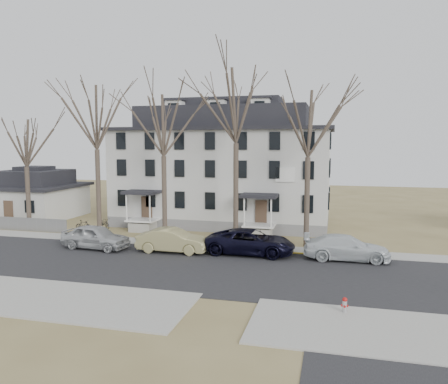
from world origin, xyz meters
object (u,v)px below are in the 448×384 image
(bicycle_left, at_px, (104,224))
(tree_bungalow, at_px, (25,140))
(tree_mid_right, at_px, (309,119))
(car_white, at_px, (347,248))
(car_navy, at_px, (250,242))
(small_house, at_px, (36,196))
(tree_mid_left, at_px, (163,121))
(boarding_house, at_px, (224,168))
(bicycle_right, at_px, (84,226))
(car_tan, at_px, (173,241))
(fire_hydrant, at_px, (345,305))
(tree_far_left, at_px, (96,113))
(tree_center, at_px, (236,100))
(car_silver, at_px, (96,237))

(bicycle_left, bearing_deg, tree_bungalow, 142.16)
(tree_mid_right, relative_size, car_white, 2.25)
(bicycle_left, bearing_deg, car_navy, -79.13)
(small_house, relative_size, tree_mid_left, 0.68)
(tree_mid_left, bearing_deg, car_navy, -24.30)
(tree_bungalow, bearing_deg, boarding_house, 27.01)
(boarding_house, xyz_separation_m, small_house, (-20.00, -1.96, -3.13))
(bicycle_right, bearing_deg, small_house, 61.58)
(boarding_house, xyz_separation_m, bicycle_right, (-11.07, -7.32, -4.90))
(car_tan, distance_m, car_white, 12.05)
(tree_mid_right, xyz_separation_m, fire_hydrant, (2.55, -13.09, -9.21))
(boarding_house, relative_size, car_navy, 3.34)
(tree_far_left, relative_size, fire_hydrant, 17.70)
(tree_far_left, xyz_separation_m, bicycle_right, (-2.07, 0.83, -9.86))
(tree_center, xyz_separation_m, tree_mid_right, (5.50, 0.00, -1.48))
(small_house, distance_m, fire_hydrant, 36.60)
(tree_mid_right, bearing_deg, tree_mid_left, 180.00)
(tree_bungalow, xyz_separation_m, car_tan, (15.36, -4.38, -7.27))
(car_tan, relative_size, bicycle_right, 3.20)
(tree_far_left, xyz_separation_m, tree_mid_right, (17.50, 0.00, -0.74))
(small_house, bearing_deg, tree_center, -15.08)
(boarding_house, distance_m, car_tan, 13.34)
(boarding_house, relative_size, tree_center, 1.41)
(tree_mid_right, bearing_deg, bicycle_right, 177.56)
(small_house, height_order, car_tan, small_house)
(small_house, relative_size, tree_mid_right, 0.68)
(car_white, bearing_deg, small_house, 70.26)
(tree_center, xyz_separation_m, bicycle_left, (-12.82, 2.23, -10.60))
(small_house, xyz_separation_m, car_navy, (24.86, -9.74, -1.38))
(tree_mid_left, height_order, car_navy, tree_mid_left)
(small_house, distance_m, tree_mid_right, 30.08)
(tree_far_left, relative_size, car_white, 2.43)
(tree_mid_right, xyz_separation_m, car_navy, (-3.64, -3.55, -8.74))
(boarding_house, xyz_separation_m, car_silver, (-6.57, -12.94, -4.50))
(tree_bungalow, height_order, car_tan, tree_bungalow)
(small_house, distance_m, tree_center, 25.41)
(tree_center, distance_m, tree_mid_right, 5.70)
(bicycle_left, bearing_deg, small_house, 101.04)
(car_tan, bearing_deg, car_navy, -82.69)
(car_silver, bearing_deg, tree_far_left, 32.40)
(small_house, xyz_separation_m, car_silver, (13.43, -10.98, -1.37))
(fire_hydrant, bearing_deg, bicycle_right, 147.82)
(car_silver, relative_size, bicycle_left, 2.83)
(tree_center, xyz_separation_m, car_silver, (-9.57, -4.78, -10.20))
(tree_mid_left, xyz_separation_m, car_navy, (7.86, -3.55, -8.74))
(boarding_house, distance_m, tree_bungalow, 18.17)
(tree_mid_right, height_order, car_tan, tree_mid_right)
(tree_mid_left, xyz_separation_m, bicycle_right, (-8.07, 0.83, -9.12))
(tree_mid_left, height_order, tree_mid_right, same)
(tree_mid_left, relative_size, car_white, 2.25)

